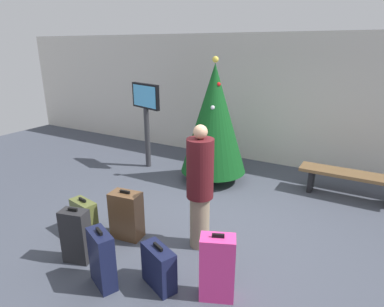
# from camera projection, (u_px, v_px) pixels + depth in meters

# --- Properties ---
(ground_plane) EXTENTS (16.00, 16.00, 0.00)m
(ground_plane) POSITION_uv_depth(u_px,v_px,m) (205.00, 231.00, 4.87)
(ground_plane) COLOR #424754
(back_wall) EXTENTS (16.00, 0.20, 2.93)m
(back_wall) POSITION_uv_depth(u_px,v_px,m) (277.00, 101.00, 7.31)
(back_wall) COLOR beige
(back_wall) RESTS_ON ground_plane
(holiday_tree) EXTENTS (1.31, 1.31, 2.47)m
(holiday_tree) POSITION_uv_depth(u_px,v_px,m) (214.00, 119.00, 6.32)
(holiday_tree) COLOR #4C3319
(holiday_tree) RESTS_ON ground_plane
(flight_info_kiosk) EXTENTS (0.87, 0.34, 1.89)m
(flight_info_kiosk) POSITION_uv_depth(u_px,v_px,m) (146.00, 110.00, 7.08)
(flight_info_kiosk) COLOR #333338
(flight_info_kiosk) RESTS_ON ground_plane
(waiting_bench) EXTENTS (1.75, 0.44, 0.48)m
(waiting_bench) POSITION_uv_depth(u_px,v_px,m) (350.00, 178.00, 5.85)
(waiting_bench) COLOR brown
(waiting_bench) RESTS_ON ground_plane
(traveller_0) EXTENTS (0.50, 0.50, 1.73)m
(traveller_0) POSITION_uv_depth(u_px,v_px,m) (200.00, 185.00, 4.25)
(traveller_0) COLOR gray
(traveller_0) RESTS_ON ground_plane
(suitcase_0) EXTENTS (0.47, 0.32, 0.73)m
(suitcase_0) POSITION_uv_depth(u_px,v_px,m) (127.00, 215.00, 4.63)
(suitcase_0) COLOR brown
(suitcase_0) RESTS_ON ground_plane
(suitcase_1) EXTENTS (0.51, 0.37, 0.54)m
(suitcase_1) POSITION_uv_depth(u_px,v_px,m) (159.00, 267.00, 3.69)
(suitcase_1) COLOR #141938
(suitcase_1) RESTS_ON ground_plane
(suitcase_2) EXTENTS (0.46, 0.27, 0.56)m
(suitcase_2) POSITION_uv_depth(u_px,v_px,m) (84.00, 217.00, 4.74)
(suitcase_2) COLOR #59602D
(suitcase_2) RESTS_ON ground_plane
(suitcase_3) EXTENTS (0.43, 0.35, 0.80)m
(suitcase_3) POSITION_uv_depth(u_px,v_px,m) (217.00, 268.00, 3.48)
(suitcase_3) COLOR #E5388C
(suitcase_3) RESTS_ON ground_plane
(suitcase_4) EXTENTS (0.44, 0.33, 0.73)m
(suitcase_4) POSITION_uv_depth(u_px,v_px,m) (102.00, 259.00, 3.68)
(suitcase_4) COLOR #141938
(suitcase_4) RESTS_ON ground_plane
(suitcase_5) EXTENTS (0.38, 0.28, 0.75)m
(suitcase_5) POSITION_uv_depth(u_px,v_px,m) (76.00, 236.00, 4.11)
(suitcase_5) COLOR #232326
(suitcase_5) RESTS_ON ground_plane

